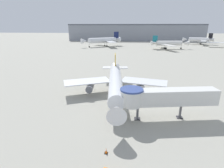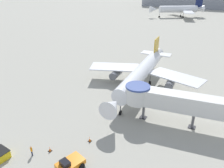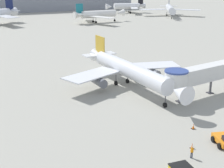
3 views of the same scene
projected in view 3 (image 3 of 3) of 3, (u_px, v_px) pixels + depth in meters
ground_plane at (123, 88)px, 62.92m from camera, size 800.00×800.00×0.00m
main_airplane at (128, 70)px, 62.08m from camera, size 26.51×32.06×8.59m
jet_bridge at (198, 75)px, 56.54m from camera, size 17.63×5.71×6.02m
traffic_cone_starboard_wing at (172, 80)px, 66.49m from camera, size 0.36×0.36×0.60m
traffic_cone_near_nose at (193, 126)px, 45.40m from camera, size 0.49×0.49×0.81m
traffic_cone_apron_front at (192, 146)px, 40.12m from camera, size 0.47×0.47×0.77m
ground_crew_marshaller at (192, 151)px, 37.78m from camera, size 0.34×0.25×1.62m
background_jet_teal_tail at (98, 14)px, 157.35m from camera, size 28.44×31.23×9.82m
background_jet_black_tail at (128, 6)px, 203.46m from camera, size 26.77×29.43×10.23m
background_jet_gray_tail at (170, 9)px, 184.45m from camera, size 32.97×32.91×10.09m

